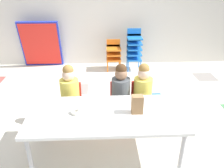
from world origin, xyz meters
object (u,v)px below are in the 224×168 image
at_px(paper_plate_center_table, 53,111).
at_px(seated_child_near_camera, 70,90).
at_px(paper_plate_near_edge, 76,113).
at_px(kid_chair_blue_stack, 134,47).
at_px(seated_child_far_right, 143,88).
at_px(seated_child_middle_seat, 121,89).
at_px(donut_powdered_on_plate, 76,112).
at_px(folded_activity_table, 41,45).
at_px(paper_bag_brown, 137,104).
at_px(kid_chair_orange_stack, 114,53).
at_px(craft_table, 106,116).

bearing_deg(paper_plate_center_table, seated_child_near_camera, 78.65).
bearing_deg(paper_plate_near_edge, kid_chair_blue_stack, 69.22).
bearing_deg(seated_child_far_right, seated_child_middle_seat, 180.00).
bearing_deg(donut_powdered_on_plate, paper_plate_center_table, 169.32).
height_order(paper_plate_near_edge, donut_powdered_on_plate, donut_powdered_on_plate).
relative_size(seated_child_far_right, folded_activity_table, 0.84).
height_order(paper_plate_center_table, donut_powdered_on_plate, donut_powdered_on_plate).
bearing_deg(seated_child_far_right, paper_bag_brown, -105.45).
bearing_deg(kid_chair_orange_stack, donut_powdered_on_plate, -101.86).
height_order(kid_chair_blue_stack, paper_plate_center_table, kid_chair_blue_stack).
height_order(paper_bag_brown, donut_powdered_on_plate, paper_bag_brown).
height_order(folded_activity_table, paper_plate_center_table, folded_activity_table).
height_order(paper_bag_brown, paper_plate_center_table, paper_bag_brown).
bearing_deg(seated_child_middle_seat, paper_bag_brown, -78.19).
distance_m(seated_child_near_camera, paper_plate_near_edge, 0.65).
bearing_deg(paper_plate_near_edge, seated_child_near_camera, 103.06).
relative_size(kid_chair_blue_stack, donut_powdered_on_plate, 7.09).
distance_m(seated_child_middle_seat, paper_bag_brown, 0.67).
xyz_separation_m(seated_child_near_camera, kid_chair_blue_stack, (1.18, 2.09, -0.04)).
bearing_deg(paper_plate_near_edge, seated_child_middle_seat, 48.13).
bearing_deg(kid_chair_orange_stack, seated_child_near_camera, -108.98).
bearing_deg(paper_plate_center_table, paper_plate_near_edge, -10.68).
height_order(craft_table, seated_child_middle_seat, seated_child_middle_seat).
xyz_separation_m(craft_table, kid_chair_blue_stack, (0.69, 2.73, -0.01)).
xyz_separation_m(seated_child_far_right, paper_plate_center_table, (-1.14, -0.58, 0.02)).
bearing_deg(craft_table, paper_plate_near_edge, 178.58).
xyz_separation_m(craft_table, kid_chair_orange_stack, (0.23, 2.73, -0.13)).
xyz_separation_m(kid_chair_blue_stack, folded_activity_table, (-2.12, 0.24, 0.02)).
distance_m(craft_table, donut_powdered_on_plate, 0.35).
bearing_deg(craft_table, seated_child_far_right, 50.14).
distance_m(craft_table, paper_bag_brown, 0.39).
height_order(seated_child_far_right, paper_plate_near_edge, seated_child_far_right).
relative_size(seated_child_near_camera, seated_child_far_right, 1.00).
relative_size(kid_chair_orange_stack, donut_powdered_on_plate, 5.24).
bearing_deg(paper_plate_center_table, seated_child_middle_seat, 35.06).
relative_size(craft_table, paper_plate_center_table, 9.90).
bearing_deg(paper_plate_near_edge, craft_table, -1.42).
height_order(seated_child_middle_seat, kid_chair_blue_stack, seated_child_middle_seat).
height_order(seated_child_middle_seat, paper_plate_center_table, seated_child_middle_seat).
relative_size(paper_plate_center_table, donut_powdered_on_plate, 1.39).
bearing_deg(paper_plate_center_table, kid_chair_orange_stack, 72.64).
distance_m(seated_child_far_right, kid_chair_blue_stack, 2.09).
distance_m(seated_child_near_camera, seated_child_far_right, 1.03).
xyz_separation_m(seated_child_far_right, paper_plate_near_edge, (-0.88, -0.63, 0.02)).
distance_m(kid_chair_blue_stack, paper_bag_brown, 2.75).
relative_size(seated_child_near_camera, paper_plate_near_edge, 5.10).
xyz_separation_m(kid_chair_orange_stack, donut_powdered_on_plate, (-0.57, -2.72, 0.20)).
xyz_separation_m(paper_plate_near_edge, paper_plate_center_table, (-0.26, 0.05, 0.00)).
xyz_separation_m(kid_chair_blue_stack, paper_bag_brown, (-0.33, -2.73, 0.16)).
height_order(craft_table, paper_plate_near_edge, paper_plate_near_edge).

